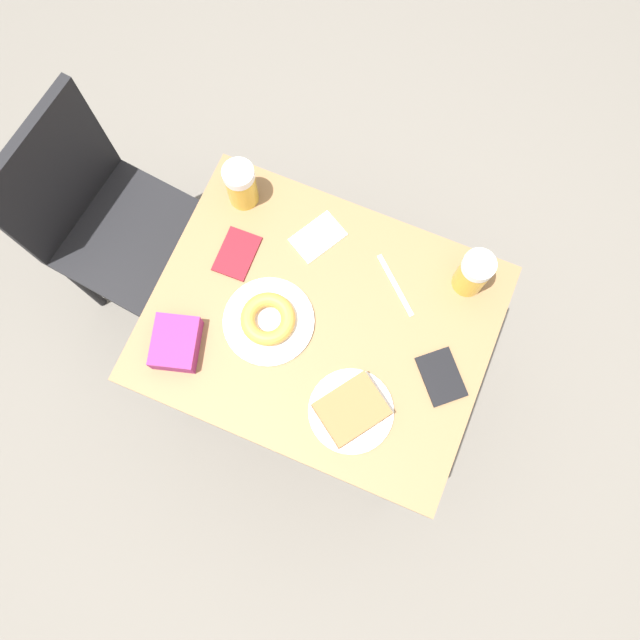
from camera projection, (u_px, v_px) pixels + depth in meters
name	position (u px, v px, depth m)	size (l,w,h in m)	color
ground_plane	(320.00, 375.00, 2.24)	(8.00, 8.00, 0.00)	#666059
table	(320.00, 330.00, 1.61)	(0.66, 0.83, 0.74)	olive
chair	(98.00, 213.00, 1.83)	(0.44, 0.44, 0.87)	black
plate_with_cake	(351.00, 410.00, 1.45)	(0.20, 0.20, 0.05)	white
plate_with_donut	(268.00, 320.00, 1.51)	(0.22, 0.22, 0.05)	white
beer_mug_left	(473.00, 273.00, 1.49)	(0.08, 0.08, 0.14)	gold
beer_mug_center	(241.00, 185.00, 1.55)	(0.08, 0.08, 0.14)	gold
napkin_folded	(318.00, 237.00, 1.58)	(0.15, 0.14, 0.00)	white
fork	(395.00, 285.00, 1.55)	(0.13, 0.14, 0.00)	silver
passport_near_edge	(441.00, 377.00, 1.49)	(0.15, 0.15, 0.01)	black
passport_far_edge	(237.00, 254.00, 1.57)	(0.13, 0.09, 0.01)	maroon
blue_pouch	(176.00, 343.00, 1.49)	(0.15, 0.14, 0.05)	#8C2366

